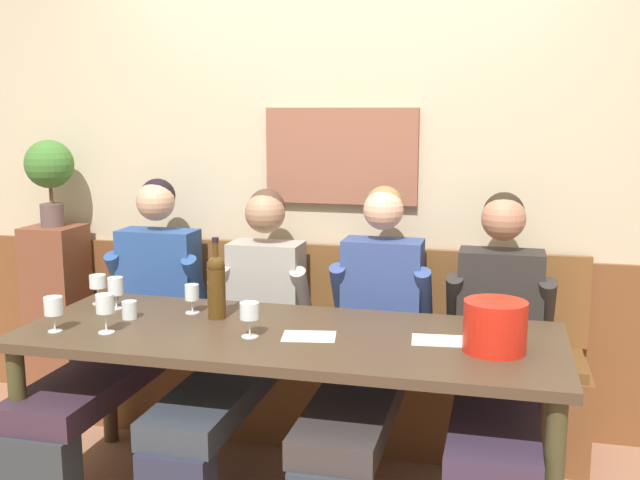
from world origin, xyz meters
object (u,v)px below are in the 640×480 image
at_px(dining_table, 288,351).
at_px(water_tumbler_right, 130,310).
at_px(wine_glass_by_bottle, 192,294).
at_px(wine_glass_mid_left, 249,312).
at_px(person_center_left_seat, 243,334).
at_px(person_right_seat, 369,343).
at_px(wine_bottle_amber_mid, 216,284).
at_px(wine_glass_center_front, 98,283).
at_px(wine_glass_left_end, 116,288).
at_px(ice_bucket, 495,326).
at_px(person_center_right_seat, 498,354).
at_px(wine_glass_right_end, 105,305).
at_px(wall_bench, 328,379).
at_px(person_left_seat, 126,325).
at_px(wine_glass_mid_right, 53,307).
at_px(potted_plant, 49,169).

height_order(dining_table, water_tumbler_right, water_tumbler_right).
height_order(dining_table, wine_glass_by_bottle, wine_glass_by_bottle).
bearing_deg(wine_glass_by_bottle, wine_glass_mid_left, -36.72).
distance_m(person_center_left_seat, person_right_seat, 0.59).
bearing_deg(wine_bottle_amber_mid, wine_glass_center_front, 172.08).
relative_size(dining_table, person_center_left_seat, 1.72).
height_order(wine_glass_left_end, water_tumbler_right, wine_glass_left_end).
height_order(wine_bottle_amber_mid, water_tumbler_right, wine_bottle_amber_mid).
xyz_separation_m(person_center_left_seat, ice_bucket, (1.13, -0.37, 0.23)).
bearing_deg(person_center_left_seat, wine_glass_by_bottle, -138.45).
relative_size(person_center_right_seat, wine_bottle_amber_mid, 3.61).
relative_size(person_center_left_seat, person_right_seat, 1.00).
distance_m(wine_glass_right_end, water_tumbler_right, 0.23).
distance_m(wall_bench, wine_glass_left_end, 1.16).
height_order(dining_table, person_right_seat, person_right_seat).
bearing_deg(wine_glass_left_end, person_right_seat, 8.43).
distance_m(dining_table, wine_glass_by_bottle, 0.54).
height_order(person_left_seat, person_right_seat, person_left_seat).
relative_size(wine_glass_right_end, wine_glass_by_bottle, 1.23).
relative_size(person_center_right_seat, water_tumbler_right, 16.69).
relative_size(person_center_left_seat, wine_glass_mid_right, 8.84).
height_order(wine_glass_right_end, water_tumbler_right, wine_glass_right_end).
bearing_deg(person_center_right_seat, wall_bench, 155.29).
bearing_deg(wine_bottle_amber_mid, ice_bucket, -8.14).
relative_size(wine_glass_by_bottle, wine_glass_mid_left, 0.92).
xyz_separation_m(person_left_seat, ice_bucket, (1.71, -0.36, 0.22)).
distance_m(person_right_seat, wine_glass_mid_left, 0.63).
height_order(wall_bench, ice_bucket, wall_bench).
height_order(person_left_seat, wine_glass_by_bottle, person_left_seat).
height_order(person_right_seat, ice_bucket, person_right_seat).
bearing_deg(wine_glass_mid_left, wine_glass_mid_right, -171.20).
xyz_separation_m(wall_bench, wine_glass_left_end, (-0.86, -0.55, 0.55)).
xyz_separation_m(person_right_seat, person_center_right_seat, (0.55, -0.00, -0.00)).
height_order(person_center_left_seat, wine_bottle_amber_mid, person_center_left_seat).
xyz_separation_m(person_center_left_seat, wine_glass_center_front, (-0.66, -0.12, 0.23)).
height_order(wine_bottle_amber_mid, wine_glass_center_front, wine_bottle_amber_mid).
relative_size(dining_table, wine_glass_left_end, 15.17).
bearing_deg(dining_table, wine_bottle_amber_mid, 161.06).
xyz_separation_m(person_center_right_seat, wine_glass_mid_right, (-1.75, -0.54, 0.23)).
xyz_separation_m(ice_bucket, water_tumbler_right, (-1.53, 0.07, -0.06)).
bearing_deg(potted_plant, wine_bottle_amber_mid, -27.27).
distance_m(ice_bucket, wine_bottle_amber_mid, 1.18).
xyz_separation_m(person_center_right_seat, ice_bucket, (-0.01, -0.37, 0.23)).
bearing_deg(wine_glass_right_end, person_right_seat, 27.56).
bearing_deg(water_tumbler_right, potted_plant, 139.31).
relative_size(wall_bench, water_tumbler_right, 32.56).
height_order(wine_glass_center_front, wine_glass_left_end, wine_glass_left_end).
xyz_separation_m(person_right_seat, wine_glass_center_front, (-1.25, -0.12, 0.23)).
relative_size(person_center_right_seat, potted_plant, 2.74).
xyz_separation_m(dining_table, wine_bottle_amber_mid, (-0.36, 0.12, 0.23)).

